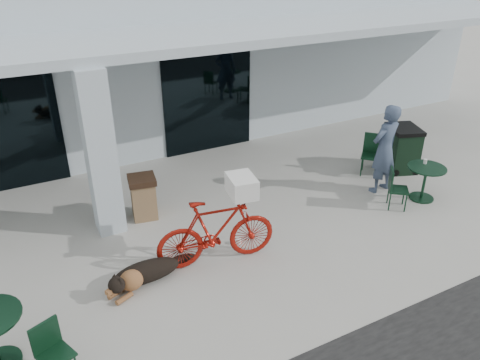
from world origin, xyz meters
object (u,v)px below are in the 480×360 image
cafe_chair_far_b (371,155)px  person (385,149)px  cafe_chair_far_a (398,189)px  cafe_chair_near (56,355)px  bicycle (216,231)px  trash_receptacle (143,197)px  wheeled_bin (401,148)px  dog (147,270)px  cafe_table_far (424,183)px

cafe_chair_far_b → person: person is taller
cafe_chair_far_a → cafe_chair_far_b: cafe_chair_far_b is taller
cafe_chair_far_a → person: 0.96m
cafe_chair_near → bicycle: bearing=2.5°
bicycle → cafe_chair_near: size_ratio=2.46×
bicycle → trash_receptacle: bearing=26.8°
trash_receptacle → bicycle: bearing=-72.1°
cafe_chair_far_a → trash_receptacle: size_ratio=0.97×
person → wheeled_bin: size_ratio=1.83×
bicycle → person: size_ratio=1.04×
cafe_chair_near → wheeled_bin: bearing=-5.0°
dog → cafe_table_far: size_ratio=1.58×
bicycle → cafe_chair_far_b: bicycle is taller
dog → trash_receptacle: bearing=50.2°
cafe_chair_near → cafe_chair_far_a: cafe_chair_far_a is taller
cafe_table_far → trash_receptacle: bearing=159.5°
dog → cafe_chair_far_a: size_ratio=1.46×
cafe_table_far → cafe_chair_far_a: cafe_chair_far_a is taller
bicycle → cafe_table_far: 4.87m
dog → cafe_chair_near: cafe_chair_near is taller
cafe_chair_far_b → trash_receptacle: (-5.31, 0.61, -0.04)m
trash_receptacle → cafe_table_far: bearing=-20.5°
dog → cafe_chair_near: size_ratio=1.51×
bicycle → person: bearing=-72.0°
cafe_chair_far_a → trash_receptacle: bearing=104.3°
cafe_chair_far_a → cafe_chair_far_b: bearing=16.5°
bicycle → cafe_chair_near: (-2.80, -1.30, -0.20)m
trash_receptacle → wheeled_bin: size_ratio=0.82×
cafe_table_far → person: person is taller
cafe_chair_near → trash_receptacle: 3.95m
bicycle → cafe_chair_near: bearing=123.7°
dog → trash_receptacle: trash_receptacle is taller
cafe_chair_far_a → wheeled_bin: bearing=-8.2°
dog → cafe_table_far: bearing=-24.2°
cafe_chair_near → wheeled_bin: size_ratio=0.78×
cafe_table_far → cafe_chair_far_b: (-0.20, 1.44, 0.11)m
bicycle → cafe_chair_far_a: bicycle is taller
cafe_table_far → cafe_chair_far_b: bearing=97.7°
person → bicycle: bearing=0.0°
cafe_chair_far_b → person: size_ratio=0.49×
cafe_chair_near → person: 7.41m
cafe_chair_far_a → person: person is taller
cafe_chair_far_a → cafe_table_far: bearing=-50.2°
cafe_table_far → wheeled_bin: size_ratio=0.74×
cafe_chair_near → person: bearing=-6.7°
cafe_chair_near → trash_receptacle: (2.15, 3.31, 0.03)m
cafe_chair_far_a → wheeled_bin: (1.41, 1.35, 0.11)m
cafe_table_far → person: bearing=126.8°
cafe_chair_near → cafe_chair_far_a: (6.89, 1.23, 0.01)m
bicycle → cafe_chair_far_a: 4.09m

